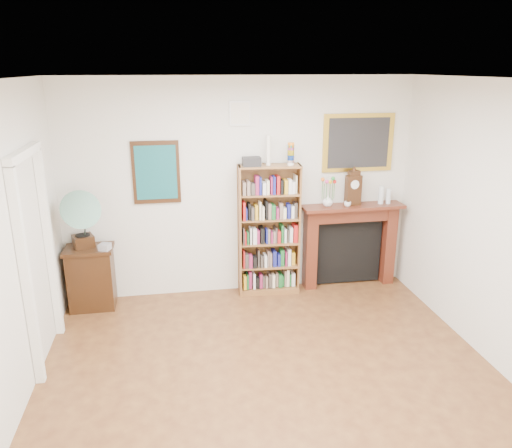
# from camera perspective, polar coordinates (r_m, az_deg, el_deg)

# --- Properties ---
(room) EXTENTS (4.51, 5.01, 2.81)m
(room) POSITION_cam_1_polar(r_m,az_deg,el_deg) (4.08, 3.14, -4.04)
(room) COLOR #4C2817
(room) RESTS_ON ground
(door_casing) EXTENTS (0.08, 1.02, 2.17)m
(door_casing) POSITION_cam_1_polar(r_m,az_deg,el_deg) (5.33, -23.84, -1.87)
(door_casing) COLOR white
(door_casing) RESTS_ON left_wall
(teal_poster) EXTENTS (0.58, 0.04, 0.78)m
(teal_poster) POSITION_cam_1_polar(r_m,az_deg,el_deg) (6.30, -11.34, 5.80)
(teal_poster) COLOR black
(teal_poster) RESTS_ON back_wall
(small_picture) EXTENTS (0.26, 0.04, 0.30)m
(small_picture) POSITION_cam_1_polar(r_m,az_deg,el_deg) (6.25, -1.85, 12.54)
(small_picture) COLOR white
(small_picture) RESTS_ON back_wall
(gilt_painting) EXTENTS (0.95, 0.04, 0.75)m
(gilt_painting) POSITION_cam_1_polar(r_m,az_deg,el_deg) (6.69, 11.61, 9.08)
(gilt_painting) COLOR gold
(gilt_painting) RESTS_ON back_wall
(bookshelf) EXTENTS (0.81, 0.34, 1.98)m
(bookshelf) POSITION_cam_1_polar(r_m,az_deg,el_deg) (6.45, 1.52, 0.08)
(bookshelf) COLOR brown
(bookshelf) RESTS_ON floor
(side_cabinet) EXTENTS (0.58, 0.42, 0.79)m
(side_cabinet) POSITION_cam_1_polar(r_m,az_deg,el_deg) (6.55, -18.28, -5.83)
(side_cabinet) COLOR black
(side_cabinet) RESTS_ON floor
(fireplace) EXTENTS (1.37, 0.35, 1.15)m
(fireplace) POSITION_cam_1_polar(r_m,az_deg,el_deg) (6.89, 10.64, -1.54)
(fireplace) COLOR #4E1B12
(fireplace) RESTS_ON floor
(gramophone) EXTENTS (0.64, 0.70, 0.76)m
(gramophone) POSITION_cam_1_polar(r_m,az_deg,el_deg) (6.22, -19.63, 0.86)
(gramophone) COLOR black
(gramophone) RESTS_ON side_cabinet
(cd_stack) EXTENTS (0.16, 0.16, 0.08)m
(cd_stack) POSITION_cam_1_polar(r_m,az_deg,el_deg) (6.26, -16.89, -2.51)
(cd_stack) COLOR #B8B7C4
(cd_stack) RESTS_ON side_cabinet
(mantel_clock) EXTENTS (0.21, 0.13, 0.46)m
(mantel_clock) POSITION_cam_1_polar(r_m,az_deg,el_deg) (6.65, 11.05, 3.99)
(mantel_clock) COLOR black
(mantel_clock) RESTS_ON fireplace
(flower_vase) EXTENTS (0.18, 0.18, 0.15)m
(flower_vase) POSITION_cam_1_polar(r_m,az_deg,el_deg) (6.58, 8.20, 2.66)
(flower_vase) COLOR silver
(flower_vase) RESTS_ON fireplace
(teacup) EXTENTS (0.12, 0.12, 0.07)m
(teacup) POSITION_cam_1_polar(r_m,az_deg,el_deg) (6.61, 10.41, 2.27)
(teacup) COLOR silver
(teacup) RESTS_ON fireplace
(bottle_left) EXTENTS (0.07, 0.07, 0.24)m
(bottle_left) POSITION_cam_1_polar(r_m,az_deg,el_deg) (6.83, 14.10, 3.25)
(bottle_left) COLOR silver
(bottle_left) RESTS_ON fireplace
(bottle_right) EXTENTS (0.06, 0.06, 0.20)m
(bottle_right) POSITION_cam_1_polar(r_m,az_deg,el_deg) (6.86, 14.91, 3.08)
(bottle_right) COLOR silver
(bottle_right) RESTS_ON fireplace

